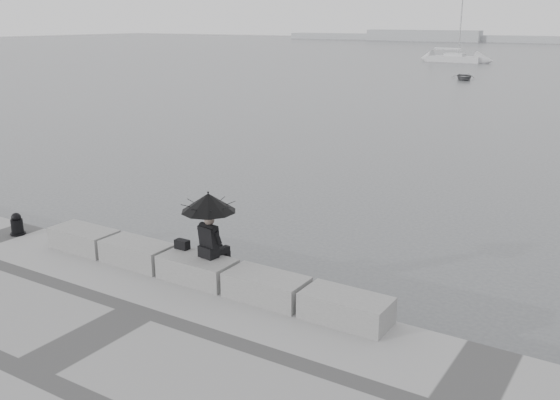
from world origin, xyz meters
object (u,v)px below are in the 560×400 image
Objects in this scene: mooring_bollard at (17,226)px; dinghy at (464,77)px; seated_person at (208,210)px; sailboat_left at (455,58)px.

mooring_bollard reaches higher than dinghy.
sailboat_left is (-18.32, 76.33, -1.47)m from seated_person.
seated_person is 52.85m from dinghy.
sailboat_left reaches higher than mooring_bollard.
seated_person is 0.43× the size of dinghy.
sailboat_left is at bearing 99.26° from mooring_bollard.
dinghy is at bearing 109.12° from seated_person.
seated_person is 5.95m from mooring_bollard.
sailboat_left reaches higher than seated_person.
sailboat_left is at bearing 111.83° from seated_person.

